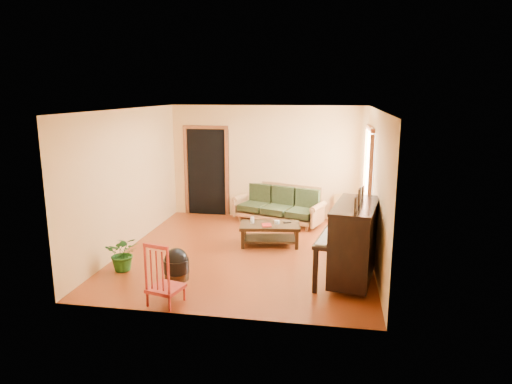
% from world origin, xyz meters
% --- Properties ---
extents(floor, '(5.00, 5.00, 0.00)m').
position_xyz_m(floor, '(0.00, 0.00, 0.00)').
color(floor, '#64240D').
rests_on(floor, ground).
extents(doorway, '(1.08, 0.16, 2.05)m').
position_xyz_m(doorway, '(-1.45, 2.48, 1.02)').
color(doorway, black).
rests_on(doorway, floor).
extents(window, '(0.12, 1.36, 1.46)m').
position_xyz_m(window, '(2.21, 1.30, 1.50)').
color(window, white).
rests_on(window, right_wall).
extents(sofa, '(2.15, 1.44, 0.85)m').
position_xyz_m(sofa, '(0.33, 2.00, 0.42)').
color(sofa, '#9E673A').
rests_on(sofa, floor).
extents(coffee_table, '(1.21, 0.77, 0.41)m').
position_xyz_m(coffee_table, '(0.36, 0.49, 0.21)').
color(coffee_table, black).
rests_on(coffee_table, floor).
extents(armchair, '(0.77, 0.81, 0.80)m').
position_xyz_m(armchair, '(1.92, 0.35, 0.40)').
color(armchair, '#9E673A').
rests_on(armchair, floor).
extents(piano, '(1.06, 1.53, 1.24)m').
position_xyz_m(piano, '(1.88, -1.02, 0.62)').
color(piano, black).
rests_on(piano, floor).
extents(footstool, '(0.47, 0.47, 0.38)m').
position_xyz_m(footstool, '(-0.85, -1.41, 0.19)').
color(footstool, black).
rests_on(footstool, floor).
extents(red_chair, '(0.53, 0.56, 0.91)m').
position_xyz_m(red_chair, '(-0.72, -2.24, 0.46)').
color(red_chair, maroon).
rests_on(red_chair, floor).
extents(leaning_frame, '(0.50, 0.15, 0.66)m').
position_xyz_m(leaning_frame, '(1.81, 2.33, 0.33)').
color(leaning_frame, '#BB853E').
rests_on(leaning_frame, floor).
extents(ceramic_crock, '(0.23, 0.23, 0.23)m').
position_xyz_m(ceramic_crock, '(1.92, 2.19, 0.11)').
color(ceramic_crock, '#3753A6').
rests_on(ceramic_crock, floor).
extents(potted_plant, '(0.65, 0.61, 0.60)m').
position_xyz_m(potted_plant, '(-1.84, -1.20, 0.30)').
color(potted_plant, '#1E5518').
rests_on(potted_plant, floor).
extents(book, '(0.23, 0.27, 0.02)m').
position_xyz_m(book, '(0.23, 0.34, 0.43)').
color(book, '#A61D16').
rests_on(book, coffee_table).
extents(candle, '(0.08, 0.08, 0.12)m').
position_xyz_m(candle, '(0.02, 0.50, 0.48)').
color(candle, white).
rests_on(candle, coffee_table).
extents(glass_jar, '(0.12, 0.12, 0.06)m').
position_xyz_m(glass_jar, '(0.49, 0.54, 0.45)').
color(glass_jar, white).
rests_on(glass_jar, coffee_table).
extents(remote, '(0.16, 0.09, 0.02)m').
position_xyz_m(remote, '(0.68, 0.62, 0.42)').
color(remote, black).
rests_on(remote, coffee_table).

